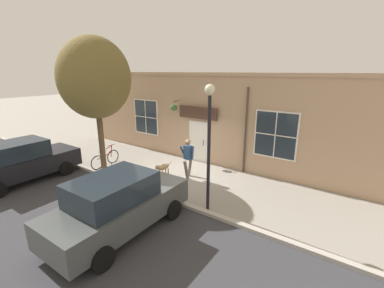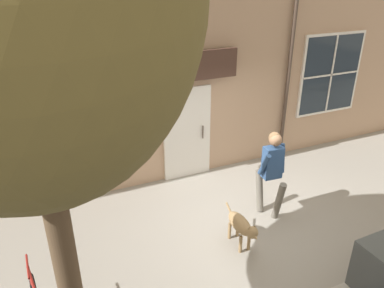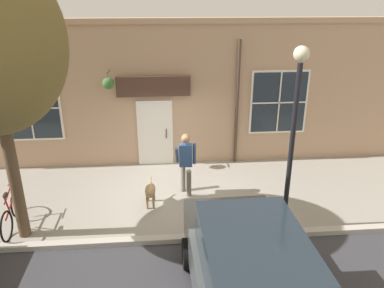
{
  "view_description": "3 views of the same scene",
  "coord_description": "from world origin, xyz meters",
  "px_view_note": "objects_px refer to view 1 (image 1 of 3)",
  "views": [
    {
      "loc": [
        8.38,
        6.62,
        4.55
      ],
      "look_at": [
        -0.91,
        0.07,
        1.29
      ],
      "focal_mm": 24.0,
      "sensor_mm": 36.0,
      "label": 1
    },
    {
      "loc": [
        4.75,
        -3.41,
        4.38
      ],
      "look_at": [
        -1.14,
        -0.76,
        1.3
      ],
      "focal_mm": 35.0,
      "sensor_mm": 36.0,
      "label": 2
    },
    {
      "loc": [
        8.9,
        -0.22,
        5.07
      ],
      "look_at": [
        -0.85,
        0.62,
        1.17
      ],
      "focal_mm": 35.0,
      "sensor_mm": 36.0,
      "label": 3
    }
  ],
  "objects_px": {
    "pedestrian_walking": "(188,155)",
    "parked_car_nearest_curb": "(21,162)",
    "dog_on_leash": "(163,167)",
    "street_lamp": "(209,129)",
    "parked_car_mid_block": "(118,204)",
    "street_tree_by_curb": "(96,80)",
    "leaning_bicycle": "(105,159)"
  },
  "relations": [
    {
      "from": "dog_on_leash",
      "to": "street_lamp",
      "type": "height_order",
      "value": "street_lamp"
    },
    {
      "from": "parked_car_mid_block",
      "to": "street_tree_by_curb",
      "type": "bearing_deg",
      "value": -122.09
    },
    {
      "from": "street_tree_by_curb",
      "to": "street_lamp",
      "type": "height_order",
      "value": "street_tree_by_curb"
    },
    {
      "from": "pedestrian_walking",
      "to": "parked_car_mid_block",
      "type": "distance_m",
      "value": 4.42
    },
    {
      "from": "leaning_bicycle",
      "to": "parked_car_nearest_curb",
      "type": "xyz_separation_m",
      "value": [
        3.17,
        -1.33,
        0.5
      ]
    },
    {
      "from": "pedestrian_walking",
      "to": "dog_on_leash",
      "type": "height_order",
      "value": "pedestrian_walking"
    },
    {
      "from": "leaning_bicycle",
      "to": "parked_car_nearest_curb",
      "type": "relative_size",
      "value": 0.4
    },
    {
      "from": "street_tree_by_curb",
      "to": "leaning_bicycle",
      "type": "distance_m",
      "value": 3.82
    },
    {
      "from": "dog_on_leash",
      "to": "leaning_bicycle",
      "type": "distance_m",
      "value": 3.27
    },
    {
      "from": "dog_on_leash",
      "to": "parked_car_nearest_curb",
      "type": "height_order",
      "value": "parked_car_nearest_curb"
    },
    {
      "from": "dog_on_leash",
      "to": "street_tree_by_curb",
      "type": "xyz_separation_m",
      "value": [
        0.98,
        -2.78,
        3.73
      ]
    },
    {
      "from": "pedestrian_walking",
      "to": "parked_car_mid_block",
      "type": "xyz_separation_m",
      "value": [
        4.36,
        0.72,
        -0.17
      ]
    },
    {
      "from": "street_tree_by_curb",
      "to": "street_lamp",
      "type": "relative_size",
      "value": 1.44
    },
    {
      "from": "street_tree_by_curb",
      "to": "parked_car_nearest_curb",
      "type": "bearing_deg",
      "value": -31.86
    },
    {
      "from": "street_tree_by_curb",
      "to": "parked_car_nearest_curb",
      "type": "relative_size",
      "value": 1.38
    },
    {
      "from": "street_lamp",
      "to": "parked_car_mid_block",
      "type": "bearing_deg",
      "value": -29.49
    },
    {
      "from": "parked_car_nearest_curb",
      "to": "street_lamp",
      "type": "bearing_deg",
      "value": 108.53
    },
    {
      "from": "street_tree_by_curb",
      "to": "parked_car_mid_block",
      "type": "bearing_deg",
      "value": 57.91
    },
    {
      "from": "street_tree_by_curb",
      "to": "parked_car_mid_block",
      "type": "relative_size",
      "value": 1.38
    },
    {
      "from": "parked_car_nearest_curb",
      "to": "parked_car_mid_block",
      "type": "bearing_deg",
      "value": 90.17
    },
    {
      "from": "parked_car_mid_block",
      "to": "street_lamp",
      "type": "bearing_deg",
      "value": 150.51
    },
    {
      "from": "pedestrian_walking",
      "to": "parked_car_mid_block",
      "type": "height_order",
      "value": "parked_car_mid_block"
    },
    {
      "from": "dog_on_leash",
      "to": "parked_car_mid_block",
      "type": "distance_m",
      "value": 4.16
    },
    {
      "from": "dog_on_leash",
      "to": "street_lamp",
      "type": "bearing_deg",
      "value": 68.37
    },
    {
      "from": "leaning_bicycle",
      "to": "street_lamp",
      "type": "xyz_separation_m",
      "value": [
        0.6,
        6.32,
        2.4
      ]
    },
    {
      "from": "pedestrian_walking",
      "to": "dog_on_leash",
      "type": "distance_m",
      "value": 1.28
    },
    {
      "from": "pedestrian_walking",
      "to": "parked_car_nearest_curb",
      "type": "xyz_separation_m",
      "value": [
        4.38,
        -5.49,
        -0.17
      ]
    },
    {
      "from": "pedestrian_walking",
      "to": "street_tree_by_curb",
      "type": "relative_size",
      "value": 0.29
    },
    {
      "from": "dog_on_leash",
      "to": "street_tree_by_curb",
      "type": "height_order",
      "value": "street_tree_by_curb"
    },
    {
      "from": "pedestrian_walking",
      "to": "street_lamp",
      "type": "bearing_deg",
      "value": 49.85
    },
    {
      "from": "leaning_bicycle",
      "to": "street_lamp",
      "type": "height_order",
      "value": "street_lamp"
    },
    {
      "from": "leaning_bicycle",
      "to": "parked_car_mid_block",
      "type": "relative_size",
      "value": 0.4
    }
  ]
}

